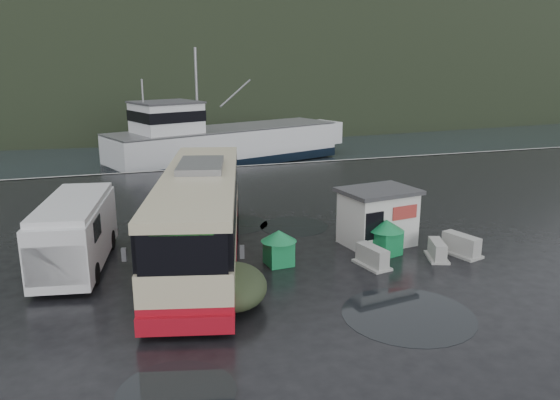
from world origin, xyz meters
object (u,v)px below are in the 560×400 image
object	(u,v)px
jersey_barrier_c	(437,259)
jersey_barrier_b	(460,255)
ticket_kiosk	(376,244)
fishing_trawler	(227,148)
dome_tent	(234,303)
waste_bin_left	(385,254)
white_van	(79,266)
coach_bus	(202,259)
waste_bin_right	(279,264)
jersey_barrier_a	(372,266)

from	to	relation	value
jersey_barrier_c	jersey_barrier_b	bearing A→B (deg)	5.25
ticket_kiosk	fishing_trawler	xyz separation A→B (m)	(-0.55, 27.61, 0.00)
dome_tent	ticket_kiosk	bearing A→B (deg)	28.58
waste_bin_left	jersey_barrier_c	world-z (taller)	waste_bin_left
dome_tent	jersey_barrier_b	world-z (taller)	dome_tent
white_van	ticket_kiosk	bearing A→B (deg)	4.24
ticket_kiosk	waste_bin_left	bearing A→B (deg)	-110.23
white_van	waste_bin_left	world-z (taller)	white_van
waste_bin_left	fishing_trawler	size ratio (longest dim) A/B	0.06
ticket_kiosk	fishing_trawler	distance (m)	27.61
coach_bus	waste_bin_right	size ratio (longest dim) A/B	9.53
waste_bin_right	ticket_kiosk	size ratio (longest dim) A/B	0.45
jersey_barrier_b	fishing_trawler	world-z (taller)	fishing_trawler
dome_tent	waste_bin_right	bearing A→B (deg)	49.43
waste_bin_right	jersey_barrier_a	size ratio (longest dim) A/B	0.88
ticket_kiosk	jersey_barrier_a	distance (m)	2.72
ticket_kiosk	jersey_barrier_b	distance (m)	3.47
ticket_kiosk	dome_tent	bearing A→B (deg)	-160.38
waste_bin_left	waste_bin_right	distance (m)	4.52
waste_bin_left	waste_bin_right	size ratio (longest dim) A/B	1.05
ticket_kiosk	coach_bus	bearing A→B (deg)	167.83
white_van	jersey_barrier_a	distance (m)	11.31
waste_bin_right	dome_tent	size ratio (longest dim) A/B	0.45
waste_bin_left	ticket_kiosk	bearing A→B (deg)	78.72
coach_bus	ticket_kiosk	xyz separation A→B (m)	(7.51, -0.42, 0.00)
ticket_kiosk	fishing_trawler	world-z (taller)	fishing_trawler
waste_bin_right	jersey_barrier_c	xyz separation A→B (m)	(6.22, -1.31, 0.00)
waste_bin_right	jersey_barrier_a	xyz separation A→B (m)	(3.37, -1.26, 0.00)
coach_bus	dome_tent	size ratio (longest dim) A/B	4.30
waste_bin_left	ticket_kiosk	size ratio (longest dim) A/B	0.47
white_van	jersey_barrier_a	xyz separation A→B (m)	(10.78, -3.42, 0.00)
ticket_kiosk	fishing_trawler	size ratio (longest dim) A/B	0.12
waste_bin_left	jersey_barrier_a	world-z (taller)	waste_bin_left
coach_bus	jersey_barrier_b	distance (m)	10.50
jersey_barrier_c	fishing_trawler	bearing A→B (deg)	93.81
ticket_kiosk	jersey_barrier_c	distance (m)	2.78
white_van	waste_bin_right	size ratio (longest dim) A/B	4.59
dome_tent	coach_bus	bearing A→B (deg)	93.73
jersey_barrier_a	jersey_barrier_b	size ratio (longest dim) A/B	0.94
waste_bin_left	jersey_barrier_c	bearing A→B (deg)	-33.25
white_van	jersey_barrier_c	world-z (taller)	white_van
white_van	waste_bin_right	world-z (taller)	white_van
waste_bin_left	dome_tent	size ratio (longest dim) A/B	0.47
jersey_barrier_a	jersey_barrier_c	bearing A→B (deg)	-1.01
waste_bin_right	white_van	bearing A→B (deg)	163.75
coach_bus	waste_bin_left	size ratio (longest dim) A/B	9.09
waste_bin_left	ticket_kiosk	world-z (taller)	ticket_kiosk
white_van	coach_bus	bearing A→B (deg)	1.20
jersey_barrier_a	white_van	bearing A→B (deg)	162.41
waste_bin_left	coach_bus	bearing A→B (deg)	166.95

